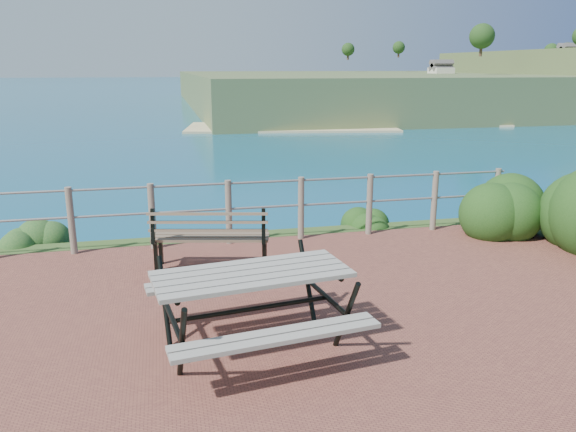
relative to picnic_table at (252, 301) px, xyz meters
name	(u,v)px	position (x,y,z in m)	size (l,w,h in m)	color
ground	(270,344)	(0.18, 0.04, -0.50)	(10.00, 7.00, 0.12)	brown
ocean	(161,74)	(0.18, 200.04, -0.50)	(1200.00, 1200.00, 0.00)	#167984
safety_railing	(229,209)	(0.18, 3.39, 0.07)	(9.40, 0.10, 1.00)	#6B5B4C
picnic_table	(252,301)	(0.00, 0.00, 0.00)	(1.94, 1.60, 0.78)	gray
park_bench	(211,228)	(-0.19, 2.36, 0.08)	(1.62, 0.72, 0.89)	brown
shrub_right_edge	(491,230)	(4.64, 3.22, -0.50)	(1.23, 1.23, 1.75)	#1B4114
shrub_lip_west	(34,241)	(-2.86, 4.25, -0.50)	(0.77, 0.77, 0.51)	#1C4C1E
shrub_lip_east	(365,223)	(2.66, 4.08, -0.50)	(0.78, 0.78, 0.53)	#1B4114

